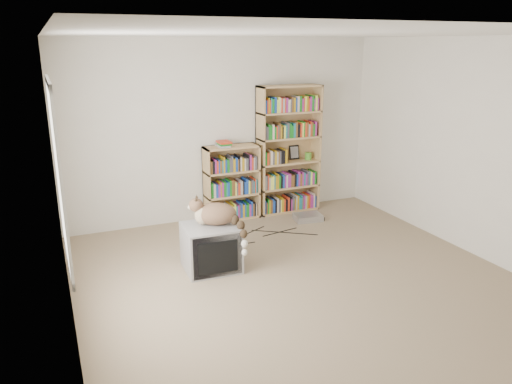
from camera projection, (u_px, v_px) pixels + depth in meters
name	position (u px, v px, depth m)	size (l,w,h in m)	color
floor	(308.00, 289.00, 5.11)	(4.50, 5.00, 0.01)	gray
wall_back	(224.00, 130.00, 6.95)	(4.50, 0.02, 2.50)	silver
wall_left	(61.00, 199.00, 3.90)	(0.02, 5.00, 2.50)	silver
wall_right	(487.00, 152.00, 5.60)	(0.02, 5.00, 2.50)	silver
ceiling	(317.00, 34.00, 4.39)	(4.50, 5.00, 0.02)	white
window	(59.00, 174.00, 4.04)	(0.02, 1.22, 1.52)	white
crt_tv	(211.00, 247.00, 5.51)	(0.61, 0.56, 0.51)	#98989A
cat	(220.00, 218.00, 5.41)	(0.61, 0.66, 0.54)	#3A2418
bookcase_tall	(288.00, 153.00, 7.29)	(0.93, 0.30, 1.85)	tan
bookcase_short	(231.00, 185.00, 7.06)	(0.77, 0.30, 1.06)	tan
book_stack	(224.00, 144.00, 6.83)	(0.18, 0.24, 0.08)	red
green_mug	(308.00, 156.00, 7.41)	(0.10, 0.10, 0.11)	#4C982B
framed_print	(294.00, 152.00, 7.42)	(0.16, 0.01, 0.21)	black
dvd_player	(308.00, 217.00, 7.09)	(0.38, 0.27, 0.09)	#AEAEB3
wall_outlet	(66.00, 252.00, 5.23)	(0.01, 0.08, 0.13)	silver
floor_cables	(247.00, 237.00, 6.46)	(1.20, 0.70, 0.01)	black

